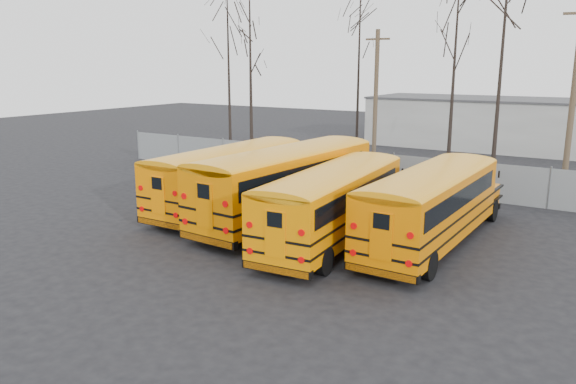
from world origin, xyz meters
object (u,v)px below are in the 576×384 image
Objects in this scene: utility_pole_left at (376,100)px; bus_d at (434,200)px; bus_b at (290,177)px; utility_pole_right at (573,98)px; bus_a at (231,172)px; bus_c at (335,198)px.

bus_d is at bearing -57.62° from utility_pole_left.
bus_b is 15.88m from utility_pole_right.
bus_b is 1.11× the size of bus_d.
utility_pole_left is at bearing 81.83° from bus_a.
utility_pole_left reaches higher than bus_b.
utility_pole_right is (6.64, 13.77, 3.37)m from bus_c.
utility_pole_left is at bearing 163.62° from utility_pole_right.
bus_b is 6.52m from bus_d.
bus_a is at bearing 159.09° from bus_c.
bus_d is (6.51, -0.08, -0.18)m from bus_b.
bus_b is at bearing -179.69° from bus_d.
bus_c is at bearing -126.59° from utility_pole_right.
utility_pole_left is (-1.72, 13.23, 2.64)m from bus_b.
bus_b is 1.11× the size of bus_c.
bus_d is (3.39, 1.58, 0.02)m from bus_c.
utility_pole_left is (-8.23, 13.30, 2.82)m from bus_d.
utility_pole_left is at bearing 122.73° from bus_d.
bus_b reaches higher than bus_a.
bus_c is at bearing -24.17° from bus_b.
bus_d is at bearing -2.60° from bus_a.
utility_pole_left reaches higher than bus_d.
utility_pole_right is (11.49, -1.11, 0.53)m from utility_pole_left.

